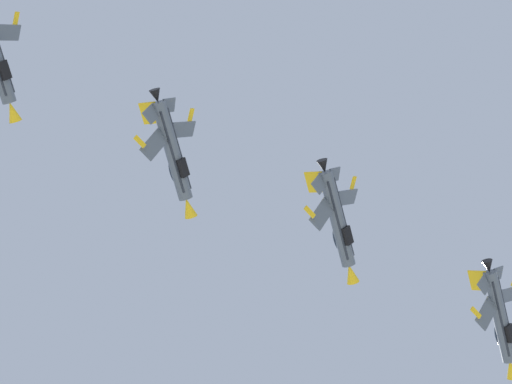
{
  "coord_description": "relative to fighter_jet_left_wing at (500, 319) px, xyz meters",
  "views": [
    {
      "loc": [
        -2.34,
        1.91,
        1.8
      ],
      "look_at": [
        24.51,
        32.34,
        143.81
      ],
      "focal_mm": 88.18,
      "sensor_mm": 36.0,
      "label": 1
    }
  ],
  "objects": [
    {
      "name": "fighter_jet_left_wing",
      "position": [
        0.0,
        0.0,
        0.0
      ],
      "size": [
        14.02,
        10.31,
        7.74
      ],
      "rotation": [
        0.0,
        -0.86,
        5.3
      ],
      "color": "#4C5666"
    },
    {
      "name": "fighter_jet_left_outer",
      "position": [
        -43.98,
        10.26,
        -1.51
      ],
      "size": [
        14.02,
        10.11,
        8.13
      ],
      "rotation": [
        0.0,
        -0.93,
        5.3
      ],
      "color": "#4C5666"
    },
    {
      "name": "fighter_jet_right_wing",
      "position": [
        -23.55,
        3.88,
        -0.29
      ],
      "size": [
        14.02,
        10.17,
        8.01
      ],
      "rotation": [
        0.0,
        -0.91,
        5.3
      ],
      "color": "#4C5666"
    }
  ]
}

